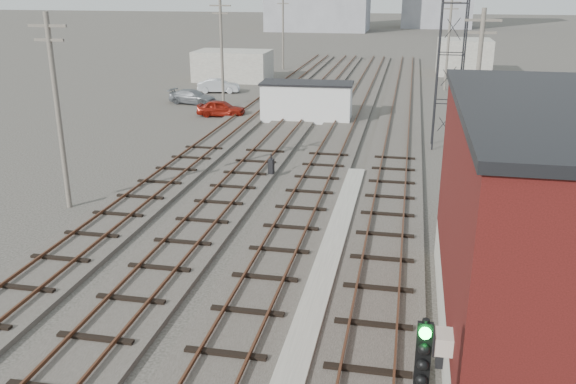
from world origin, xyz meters
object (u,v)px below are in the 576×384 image
(site_trailer, at_px, (307,101))
(car_grey, at_px, (193,97))
(car_silver, at_px, (219,86))
(car_red, at_px, (221,108))
(switch_stand, at_px, (271,167))

(site_trailer, xyz_separation_m, car_grey, (-11.05, 4.75, -0.87))
(site_trailer, distance_m, car_silver, 15.09)
(car_red, bearing_deg, car_silver, 15.42)
(switch_stand, xyz_separation_m, site_trailer, (-0.56, 14.87, 0.92))
(site_trailer, height_order, car_red, site_trailer)
(car_grey, bearing_deg, car_silver, 4.32)
(switch_stand, height_order, car_grey, switch_stand)
(site_trailer, xyz_separation_m, car_red, (-6.97, 0.12, -0.84))
(car_silver, bearing_deg, site_trailer, -144.40)
(switch_stand, xyz_separation_m, car_grey, (-11.61, 19.62, 0.05))
(switch_stand, relative_size, car_red, 0.32)
(site_trailer, height_order, car_silver, site_trailer)
(car_red, distance_m, car_silver, 11.22)
(switch_stand, bearing_deg, car_grey, 131.24)
(site_trailer, distance_m, car_red, 7.03)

